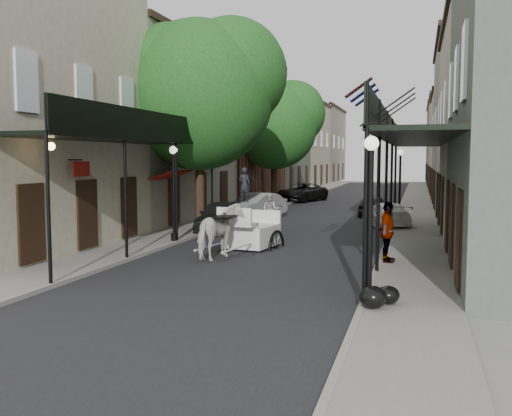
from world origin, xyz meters
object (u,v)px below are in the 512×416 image
Objects in this scene: tree_near at (209,89)px; car_left_mid at (256,206)px; pedestrian_sidewalk_right at (387,232)px; car_left_far at (302,192)px; lamppost_left at (174,192)px; car_right_far at (373,206)px; lamppost_right_far at (400,182)px; pedestrian_sidewalk_left at (247,194)px; horse at (221,232)px; lamppost_right_near at (370,218)px; car_right_near at (386,215)px; car_left_near at (221,216)px; pedestrian_walking at (270,210)px; tree_far at (280,122)px; carriage at (256,216)px.

tree_near is 2.23× the size of car_left_mid.
pedestrian_sidewalk_right reaches higher than car_left_far.
lamppost_left reaches higher than car_right_far.
pedestrian_sidewalk_left is at bearing 161.92° from lamppost_right_far.
tree_near is 5.43× the size of pedestrian_sidewalk_left.
lamppost_left reaches higher than horse.
tree_near reaches higher than car_left_far.
pedestrian_sidewalk_right is (9.94, -17.68, 0.06)m from pedestrian_sidewalk_left.
lamppost_right_near is (8.30, -12.18, -4.44)m from tree_near.
car_right_near is (-0.50, -4.00, -1.45)m from lamppost_right_far.
car_left_near is at bearing 56.45° from pedestrian_sidewalk_right.
pedestrian_walking is at bearing -42.93° from car_left_mid.
lamppost_right_far is at bearing 43.31° from tree_near.
tree_near is 2.68× the size of car_right_far.
pedestrian_sidewalk_left reaches higher than horse.
tree_far is 1.69× the size of car_left_far.
lamppost_right_near reaches higher than car_left_mid.
lamppost_left is 0.86× the size of car_left_mid.
pedestrian_sidewalk_left is (-9.84, 3.21, -1.04)m from lamppost_right_far.
car_right_far is at bearing 146.31° from lamppost_right_far.
car_right_near is (4.82, 10.68, -0.32)m from horse.
car_right_far is at bearing 83.84° from carriage.
horse reaches higher than car_left_far.
pedestrian_sidewalk_left is 0.94× the size of pedestrian_sidewalk_right.
car_right_far is at bearing 12.14° from pedestrian_sidewalk_right.
lamppost_left is at bearing -102.34° from car_left_near.
lamppost_left reaches higher than car_left_mid.
car_right_near is at bearing 91.79° from lamppost_right_near.
horse reaches higher than car_right_far.
pedestrian_sidewalk_right reaches higher than pedestrian_sidewalk_left.
car_left_far is (0.50, 22.93, -1.34)m from lamppost_left.
pedestrian_walking is 0.38× the size of car_left_near.
carriage is at bearing -79.16° from tree_far.
carriage is (0.43, 2.81, 0.27)m from horse.
car_left_mid is 1.05× the size of car_right_near.
pedestrian_sidewalk_left reaches higher than pedestrian_walking.
tree_far reaches higher than car_left_far.
car_right_near is (7.85, -10.18, -5.24)m from tree_far.
pedestrian_walking is 0.44× the size of car_right_far.
car_left_mid is (2.14, -5.31, -0.30)m from pedestrian_sidewalk_left.
car_left_near is at bearing 11.28° from car_right_near.
tree_near reaches higher than car_left_near.
lamppost_right_near reaches higher than pedestrian_sidewalk_left.
pedestrian_sidewalk_left is (-1.64, 15.21, -1.04)m from lamppost_left.
tree_near is 7.49m from carriage.
tree_far is 2.05× the size of car_left_near.
horse is 0.50× the size of car_left_mid.
tree_far reaches higher than pedestrian_sidewalk_right.
lamppost_right_near is at bearing 74.17° from car_right_near.
lamppost_left is 11.20m from car_right_near.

